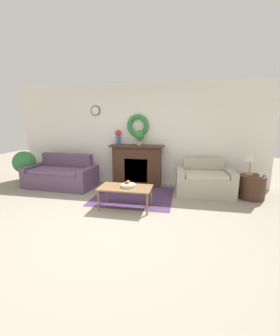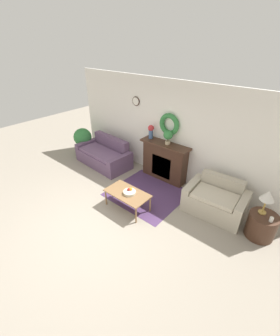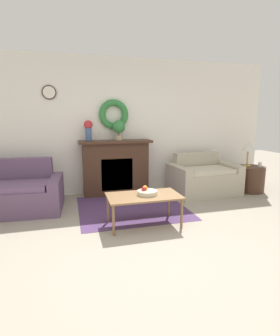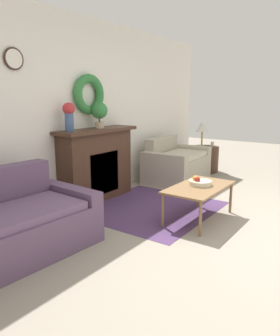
% 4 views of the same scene
% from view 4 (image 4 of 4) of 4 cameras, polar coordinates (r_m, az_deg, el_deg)
% --- Properties ---
extents(ground_plane, '(16.00, 16.00, 0.00)m').
position_cam_4_polar(ground_plane, '(4.00, 21.32, -11.46)').
color(ground_plane, gray).
extents(floor_rug, '(1.80, 1.68, 0.01)m').
position_cam_4_polar(floor_rug, '(4.71, 1.81, -6.96)').
color(floor_rug, '#4C335B').
rests_on(floor_rug, ground_plane).
extents(wall_back, '(6.80, 0.19, 2.70)m').
position_cam_4_polar(wall_back, '(5.07, -9.54, 9.91)').
color(wall_back, white).
rests_on(wall_back, ground_plane).
extents(fireplace, '(1.42, 0.41, 1.10)m').
position_cam_4_polar(fireplace, '(5.02, -7.57, 0.66)').
color(fireplace, '#42281C').
rests_on(fireplace, ground_plane).
extents(couch_left, '(1.86, 1.02, 0.84)m').
position_cam_4_polar(couch_left, '(3.51, -22.88, -9.74)').
color(couch_left, '#604766').
rests_on(couch_left, ground_plane).
extents(loveseat_right, '(1.38, 0.95, 0.80)m').
position_cam_4_polar(loveseat_right, '(6.22, 6.30, 0.60)').
color(loveseat_right, '#B2A893').
rests_on(loveseat_right, ground_plane).
extents(coffee_table, '(1.05, 0.58, 0.44)m').
position_cam_4_polar(coffee_table, '(4.25, 10.28, -3.66)').
color(coffee_table, olive).
rests_on(coffee_table, ground_plane).
extents(fruit_bowl, '(0.29, 0.29, 0.12)m').
position_cam_4_polar(fruit_bowl, '(4.28, 10.35, -2.45)').
color(fruit_bowl, beige).
rests_on(fruit_bowl, coffee_table).
extents(side_table_by_loveseat, '(0.56, 0.56, 0.53)m').
position_cam_4_polar(side_table_by_loveseat, '(7.08, 11.24, 1.55)').
color(side_table_by_loveseat, '#42281C').
rests_on(side_table_by_loveseat, ground_plane).
extents(table_lamp, '(0.27, 0.27, 0.53)m').
position_cam_4_polar(table_lamp, '(6.95, 10.81, 7.00)').
color(table_lamp, '#B28E42').
rests_on(table_lamp, side_table_by_loveseat).
extents(mug, '(0.07, 0.07, 0.10)m').
position_cam_4_polar(mug, '(7.11, 12.49, 4.11)').
color(mug, silver).
rests_on(mug, side_table_by_loveseat).
extents(vase_on_mantel_left, '(0.17, 0.17, 0.39)m').
position_cam_4_polar(vase_on_mantel_left, '(4.57, -12.28, 9.09)').
color(vase_on_mantel_left, '#3D5684').
rests_on(vase_on_mantel_left, fireplace).
extents(potted_plant_on_mantel, '(0.25, 0.25, 0.39)m').
position_cam_4_polar(potted_plant_on_mantel, '(4.97, -7.11, 9.68)').
color(potted_plant_on_mantel, tan).
rests_on(potted_plant_on_mantel, fireplace).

